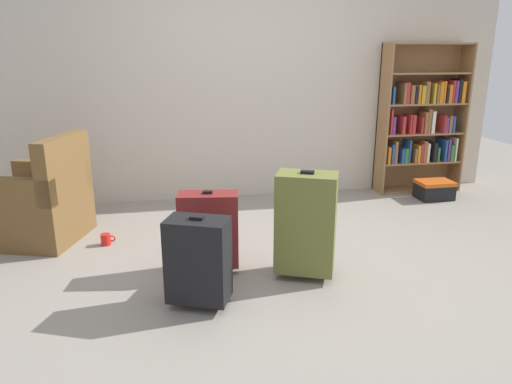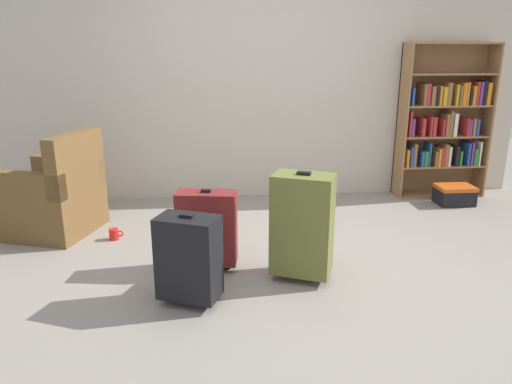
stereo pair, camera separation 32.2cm
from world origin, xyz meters
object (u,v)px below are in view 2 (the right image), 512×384
bookshelf (444,122)px  suitcase_black (189,257)px  mug (114,234)px  armchair (55,198)px  suitcase_dark_red (207,228)px  storage_box (455,194)px  suitcase_olive (302,225)px

bookshelf → suitcase_black: bearing=-140.7°
mug → suitcase_black: suitcase_black is taller
armchair → suitcase_dark_red: (1.34, -0.87, 0.00)m
storage_box → suitcase_dark_red: (-2.59, -1.32, 0.21)m
storage_box → mug: bearing=-168.6°
suitcase_olive → suitcase_black: (-0.77, -0.28, -0.09)m
mug → suitcase_olive: bearing=-30.4°
bookshelf → suitcase_dark_red: 3.11m
suitcase_olive → suitcase_black: suitcase_olive is taller
suitcase_black → mug: bearing=121.4°
mug → storage_box: size_ratio=0.32×
suitcase_olive → suitcase_dark_red: (-0.66, 0.22, -0.09)m
suitcase_dark_red → suitcase_black: bearing=-102.5°
suitcase_dark_red → storage_box: bearing=27.1°
mug → suitcase_olive: suitcase_olive is taller
suitcase_olive → bookshelf: bearing=45.1°
mug → bookshelf: bearing=17.4°
mug → suitcase_olive: size_ratio=0.15×
suitcase_black → bookshelf: bearing=39.3°
bookshelf → armchair: (-3.90, -0.82, -0.50)m
suitcase_dark_red → suitcase_black: 0.51m
bookshelf → suitcase_dark_red: (-2.56, -1.69, -0.49)m
storage_box → suitcase_black: suitcase_black is taller
bookshelf → storage_box: bookshelf is taller
storage_box → suitcase_dark_red: 2.91m
storage_box → suitcase_olive: size_ratio=0.48×
armchair → suitcase_black: bearing=-48.1°
mug → suitcase_black: (0.69, -1.14, 0.27)m
bookshelf → storage_box: bearing=-86.7°
bookshelf → suitcase_black: (-2.67, -2.19, -0.50)m
armchair → suitcase_olive: 2.28m
mug → suitcase_black: 1.36m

